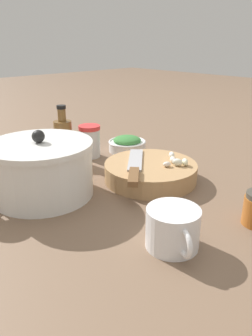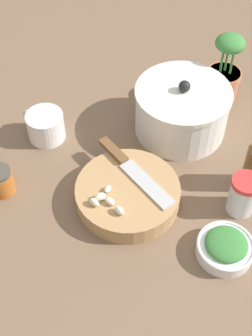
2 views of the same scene
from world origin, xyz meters
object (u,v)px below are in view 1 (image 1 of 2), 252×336
at_px(spice_jar, 90,141).
at_px(cutting_board, 150,172).
at_px(coffee_mug, 173,228).
at_px(herb_bowl, 127,144).
at_px(garlic_cloves, 175,160).
at_px(oil_bottle, 63,139).
at_px(chef_knife, 135,167).
at_px(stock_pot, 42,169).

bearing_deg(spice_jar, cutting_board, -179.81).
bearing_deg(cutting_board, coffee_mug, 140.42).
distance_m(cutting_board, herb_bowl, 0.24).
distance_m(garlic_cloves, oil_bottle, 0.34).
distance_m(chef_knife, coffee_mug, 0.25).
bearing_deg(garlic_cloves, stock_pot, 61.40).
xyz_separation_m(chef_knife, oil_bottle, (0.28, 0.02, 0.01)).
distance_m(chef_knife, oil_bottle, 0.28).
bearing_deg(herb_bowl, garlic_cloves, 163.93).
distance_m(cutting_board, spice_jar, 0.25).
xyz_separation_m(coffee_mug, stock_pot, (0.33, 0.06, 0.03)).
relative_size(cutting_board, stock_pot, 0.99).
height_order(cutting_board, stock_pot, stock_pot).
relative_size(spice_jar, oil_bottle, 0.60).
relative_size(garlic_cloves, coffee_mug, 0.73).
relative_size(garlic_cloves, stock_pot, 0.35).
bearing_deg(coffee_mug, cutting_board, -39.58).
bearing_deg(cutting_board, chef_knife, 90.40).
bearing_deg(garlic_cloves, cutting_board, 46.28).
height_order(spice_jar, coffee_mug, spice_jar).
distance_m(herb_bowl, stock_pot, 0.37).
distance_m(garlic_cloves, coffee_mug, 0.29).
xyz_separation_m(herb_bowl, spice_jar, (0.04, 0.12, 0.03)).
height_order(coffee_mug, oil_bottle, oil_bottle).
bearing_deg(coffee_mug, herb_bowl, -34.86).
height_order(spice_jar, oil_bottle, oil_bottle).
height_order(chef_knife, spice_jar, spice_jar).
relative_size(spice_jar, coffee_mug, 0.86).
xyz_separation_m(oil_bottle, stock_pot, (-0.17, 0.17, -0.00)).
bearing_deg(stock_pot, oil_bottle, -45.04).
distance_m(oil_bottle, stock_pot, 0.23).
height_order(chef_knife, garlic_cloves, garlic_cloves).
bearing_deg(herb_bowl, coffee_mug, 145.14).
bearing_deg(oil_bottle, herb_bowl, -109.87).
xyz_separation_m(chef_knife, stock_pot, (0.11, 0.18, 0.01)).
bearing_deg(herb_bowl, stock_pot, 105.20).
distance_m(coffee_mug, oil_bottle, 0.51).
xyz_separation_m(cutting_board, oil_bottle, (0.28, 0.07, 0.04)).
bearing_deg(garlic_cloves, coffee_mug, 128.16).
bearing_deg(stock_pot, coffee_mug, -170.33).
height_order(chef_knife, herb_bowl, chef_knife).
distance_m(chef_knife, garlic_cloves, 0.11).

